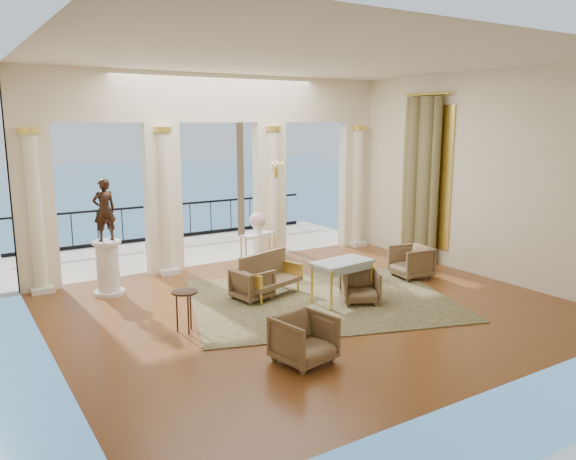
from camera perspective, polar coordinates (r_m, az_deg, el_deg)
floor at (r=10.65m, az=2.16°, el=-7.79°), size 9.00×9.00×0.00m
room_walls at (r=9.20m, az=6.25°, el=7.51°), size 9.00×9.00×9.00m
arcade at (r=13.43m, az=-7.05°, el=7.32°), size 9.00×0.56×4.50m
terrace at (r=15.62m, az=-9.92°, el=-2.03°), size 10.00×3.60×0.10m
balustrade at (r=16.99m, az=-12.02°, el=0.53°), size 9.00×0.06×1.03m
palm_tree at (r=16.80m, az=-4.98°, el=13.23°), size 2.00×2.00×4.50m
sea at (r=69.20m, az=-27.11°, el=1.98°), size 160.00×160.00×0.00m
curtain at (r=14.07m, az=13.31°, el=4.97°), size 0.33×1.40×4.09m
window_frame at (r=14.19m, az=13.86°, el=5.32°), size 0.04×1.60×3.40m
wall_sconce at (r=13.84m, az=-1.18°, el=6.03°), size 0.30×0.11×0.33m
rug at (r=11.02m, az=3.36°, el=-7.09°), size 5.87×5.17×0.02m
armchair_a at (r=8.19m, az=1.64°, el=-10.79°), size 0.87×0.83×0.78m
armchair_b at (r=10.88m, az=7.32°, el=-5.50°), size 0.91×0.90×0.71m
armchair_c at (r=12.76m, az=12.43°, el=-3.04°), size 0.82×0.86×0.78m
armchair_d at (r=10.98m, az=-3.66°, el=-5.34°), size 0.74×0.77×0.69m
settee at (r=11.19m, az=-1.96°, el=-4.58°), size 1.40×0.91×0.86m
game_table at (r=10.78m, az=5.55°, el=-3.57°), size 1.25×0.78×0.81m
pedestal at (r=11.78m, az=-17.82°, el=-3.77°), size 0.60×0.60×1.10m
statue at (r=11.55m, az=-18.17°, el=1.95°), size 0.48×0.34×1.23m
console_table at (r=13.28m, az=-3.09°, el=-0.95°), size 0.93×0.59×0.82m
urn at (r=13.20m, az=-3.11°, el=0.86°), size 0.38×0.38×0.50m
side_table at (r=9.40m, az=-10.45°, el=-6.70°), size 0.43×0.43×0.70m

